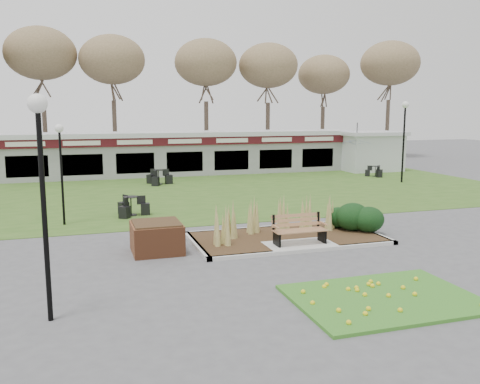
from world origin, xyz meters
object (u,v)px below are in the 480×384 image
object	(u,v)px
brick_planter	(157,237)
lamp_post_near_left	(41,158)
park_bench	(299,229)
food_pavilion	(181,153)
lamp_post_mid_left	(60,152)
lamp_post_far_right	(404,124)
patio_umbrella	(356,152)
bistro_set_a	(131,209)
service_hut	(370,151)
bistro_set_c	(158,179)
bistro_set_d	(375,173)

from	to	relation	value
brick_planter	lamp_post_near_left	bearing A→B (deg)	-122.46
park_bench	food_pavilion	world-z (taller)	food_pavilion
lamp_post_mid_left	lamp_post_far_right	distance (m)	20.18
patio_umbrella	lamp_post_far_right	bearing A→B (deg)	-85.13
brick_planter	lamp_post_far_right	bearing A→B (deg)	33.64
food_pavilion	lamp_post_far_right	xyz separation A→B (m)	(12.00, -8.05, 2.07)
lamp_post_mid_left	bistro_set_a	size ratio (longest dim) A/B	2.57
service_hut	patio_umbrella	world-z (taller)	service_hut
food_pavilion	patio_umbrella	distance (m)	12.06
service_hut	lamp_post_mid_left	xyz separation A→B (m)	(-20.72, -12.19, 1.33)
lamp_post_far_right	lamp_post_near_left	bearing A→B (deg)	-141.33
bistro_set_c	bistro_set_d	bearing A→B (deg)	-2.61
bistro_set_a	bistro_set_d	distance (m)	18.45
service_hut	lamp_post_far_right	distance (m)	6.61
bistro_set_a	patio_umbrella	size ratio (longest dim) A/B	0.62
park_bench	food_pavilion	distance (m)	19.73
bistro_set_a	park_bench	bearing A→B (deg)	-54.82
bistro_set_a	bistro_set_c	bearing A→B (deg)	74.41
bistro_set_a	patio_umbrella	world-z (taller)	patio_umbrella
park_bench	brick_planter	size ratio (longest dim) A/B	1.13
lamp_post_near_left	service_hut	bearing A→B (deg)	46.00
bistro_set_c	patio_umbrella	world-z (taller)	patio_umbrella
lamp_post_near_left	bistro_set_d	size ratio (longest dim) A/B	3.60
park_bench	lamp_post_near_left	xyz separation A→B (m)	(-7.26, -3.75, 2.79)
park_bench	service_hut	bearing A→B (deg)	52.75
park_bench	service_hut	size ratio (longest dim) A/B	0.39
food_pavilion	brick_planter	bearing A→B (deg)	-103.06
park_bench	lamp_post_near_left	size ratio (longest dim) A/B	0.37
food_pavilion	lamp_post_mid_left	distance (m)	15.94
park_bench	bistro_set_a	world-z (taller)	park_bench
service_hut	lamp_post_far_right	size ratio (longest dim) A/B	0.91
food_pavilion	service_hut	bearing A→B (deg)	-8.27
bistro_set_a	bistro_set_d	bearing A→B (deg)	25.74
lamp_post_mid_left	lamp_post_far_right	xyz separation A→B (m)	(19.22, 6.10, 0.76)
service_hut	bistro_set_d	size ratio (longest dim) A/B	3.42
park_bench	patio_umbrella	world-z (taller)	patio_umbrella
lamp_post_mid_left	patio_umbrella	world-z (taller)	lamp_post_mid_left
lamp_post_near_left	park_bench	bearing A→B (deg)	27.30
bistro_set_c	bistro_set_a	bearing A→B (deg)	-105.59
service_hut	lamp_post_mid_left	size ratio (longest dim) A/B	1.15
lamp_post_mid_left	lamp_post_far_right	size ratio (longest dim) A/B	0.79
lamp_post_near_left	lamp_post_mid_left	world-z (taller)	lamp_post_near_left
lamp_post_far_right	patio_umbrella	xyz separation A→B (m)	(-0.40, 4.73, -2.02)
brick_planter	lamp_post_far_right	distance (m)	19.94
service_hut	patio_umbrella	size ratio (longest dim) A/B	1.83
service_hut	bistro_set_d	world-z (taller)	service_hut
lamp_post_mid_left	bistro_set_a	world-z (taller)	lamp_post_mid_left
bistro_set_d	service_hut	bearing A→B (deg)	64.79
brick_planter	bistro_set_d	size ratio (longest dim) A/B	1.16
bistro_set_d	patio_umbrella	size ratio (longest dim) A/B	0.54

